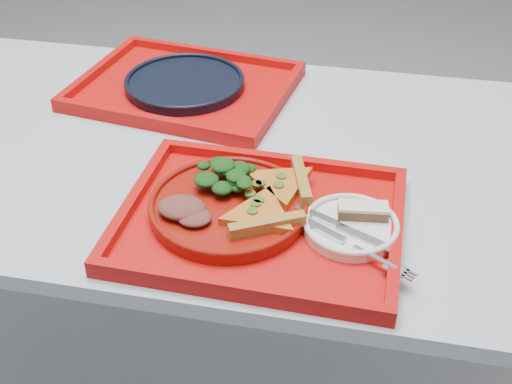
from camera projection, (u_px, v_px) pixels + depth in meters
The scene contains 14 objects.
ground at pixel (194, 384), 1.69m from camera, with size 10.00×10.00×0.00m, color gray.
table at pixel (175, 175), 1.29m from camera, with size 1.60×0.80×0.75m.
tray_main at pixel (261, 223), 1.04m from camera, with size 0.45×0.35×0.01m, color #BD0C09.
tray_far at pixel (185, 90), 1.41m from camera, with size 0.45×0.35×0.01m, color #BD0C09.
dinner_plate at pixel (229, 208), 1.05m from camera, with size 0.26×0.26×0.02m, color maroon.
side_plate at pixel (351, 228), 1.01m from camera, with size 0.15×0.15×0.01m, color white.
navy_plate at pixel (185, 84), 1.40m from camera, with size 0.26×0.26×0.02m, color black.
pizza_slice_a at pixel (261, 212), 1.01m from camera, with size 0.14×0.12×0.02m, color orange, non-canonical shape.
pizza_slice_b at pixel (281, 181), 1.08m from camera, with size 0.14×0.12×0.02m, color orange, non-canonical shape.
salad_heap at pixel (224, 172), 1.07m from camera, with size 0.10×0.09×0.05m, color black.
meat_portion at pixel (182, 208), 1.02m from camera, with size 0.08×0.06×0.02m, color brown.
dessert_bar at pixel (363, 210), 1.02m from camera, with size 0.08×0.04×0.02m.
knife at pixel (346, 229), 0.99m from camera, with size 0.18×0.02×0.01m, color silver.
fork at pixel (353, 245), 0.96m from camera, with size 0.18×0.02×0.01m, color silver.
Camera 1 is at (0.37, -1.00, 1.42)m, focal length 45.00 mm.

